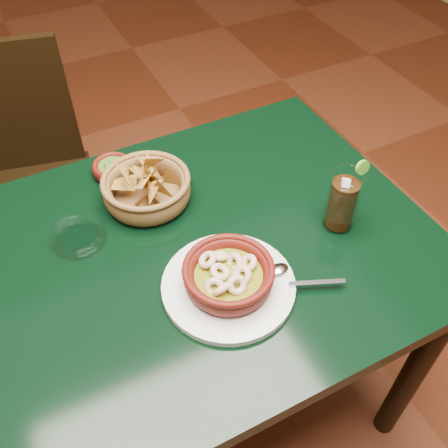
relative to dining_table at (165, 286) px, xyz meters
name	(u,v)px	position (x,y,z in m)	size (l,w,h in m)	color
ground	(183,406)	(0.00, 0.00, -0.65)	(7.00, 7.00, 0.00)	#471C0C
dining_table	(165,286)	(0.00, 0.00, 0.00)	(1.20, 0.80, 0.75)	black
dining_chair	(23,180)	(-0.22, 0.71, -0.15)	(0.50, 0.50, 0.91)	black
shrimp_plate	(229,278)	(0.09, -0.13, 0.13)	(0.35, 0.27, 0.08)	silver
chip_basket	(147,188)	(0.04, 0.18, 0.14)	(0.24, 0.24, 0.14)	brown
guacamole_ramekin	(113,168)	(0.00, 0.31, 0.12)	(0.12, 0.12, 0.04)	#490E09
cola_drink	(343,201)	(0.39, -0.09, 0.17)	(0.15, 0.15, 0.17)	white
glass_ashtray	(78,237)	(-0.14, 0.13, 0.11)	(0.13, 0.13, 0.03)	white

